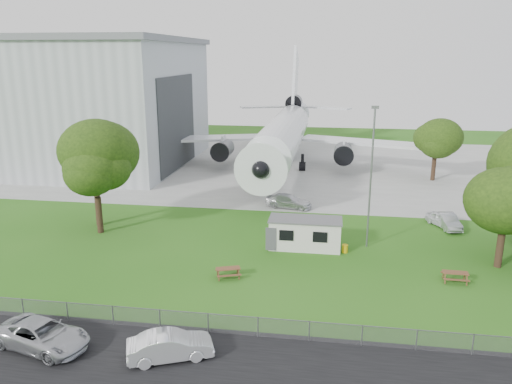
# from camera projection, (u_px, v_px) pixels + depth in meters

# --- Properties ---
(ground) EXTENTS (160.00, 160.00, 0.00)m
(ground) POSITION_uv_depth(u_px,v_px,m) (263.00, 270.00, 38.62)
(ground) COLOR #3E7A22
(asphalt_strip) EXTENTS (120.00, 8.00, 0.02)m
(asphalt_strip) POSITION_uv_depth(u_px,v_px,m) (229.00, 371.00, 26.23)
(asphalt_strip) COLOR black
(asphalt_strip) RESTS_ON ground
(concrete_apron) EXTENTS (120.00, 46.00, 0.03)m
(concrete_apron) POSITION_uv_depth(u_px,v_px,m) (298.00, 166.00, 74.82)
(concrete_apron) COLOR #B7B7B2
(concrete_apron) RESTS_ON ground
(hangar) EXTENTS (43.00, 31.00, 18.55)m
(hangar) POSITION_uv_depth(u_px,v_px,m) (50.00, 100.00, 75.98)
(hangar) COLOR #B2B7BC
(hangar) RESTS_ON ground
(airliner) EXTENTS (46.36, 47.73, 17.69)m
(airliner) POSITION_uv_depth(u_px,v_px,m) (284.00, 133.00, 71.68)
(airliner) COLOR white
(airliner) RESTS_ON ground
(site_cabin) EXTENTS (6.75, 2.71, 2.62)m
(site_cabin) POSITION_uv_depth(u_px,v_px,m) (305.00, 233.00, 42.71)
(site_cabin) COLOR silver
(site_cabin) RESTS_ON ground
(picnic_west) EXTENTS (2.20, 2.02, 0.76)m
(picnic_west) POSITION_uv_depth(u_px,v_px,m) (228.00, 277.00, 37.29)
(picnic_west) COLOR brown
(picnic_west) RESTS_ON ground
(picnic_east) EXTENTS (1.85, 1.56, 0.76)m
(picnic_east) POSITION_uv_depth(u_px,v_px,m) (454.00, 282.00, 36.59)
(picnic_east) COLOR brown
(picnic_east) RESTS_ON ground
(fence) EXTENTS (58.00, 0.04, 1.30)m
(fence) POSITION_uv_depth(u_px,v_px,m) (241.00, 336.00, 29.56)
(fence) COLOR gray
(fence) RESTS_ON ground
(lamp_mast) EXTENTS (0.16, 0.16, 12.00)m
(lamp_mast) POSITION_uv_depth(u_px,v_px,m) (371.00, 179.00, 41.73)
(lamp_mast) COLOR slate
(lamp_mast) RESTS_ON ground
(tree_west_big) EXTENTS (8.10, 8.10, 11.06)m
(tree_west_big) POSITION_uv_depth(u_px,v_px,m) (93.00, 155.00, 46.91)
(tree_west_big) COLOR #382619
(tree_west_big) RESTS_ON ground
(tree_west_small) EXTENTS (6.08, 6.08, 8.94)m
(tree_west_small) POSITION_uv_depth(u_px,v_px,m) (96.00, 171.00, 45.22)
(tree_west_small) COLOR #382619
(tree_west_small) RESTS_ON ground
(tree_east_front) EXTENTS (6.79, 6.79, 8.85)m
(tree_east_front) POSITION_uv_depth(u_px,v_px,m) (507.00, 200.00, 37.75)
(tree_east_front) COLOR #382619
(tree_east_front) RESTS_ON ground
(tree_far_apron) EXTENTS (6.13, 6.13, 8.45)m
(tree_far_apron) POSITION_uv_depth(u_px,v_px,m) (436.00, 140.00, 64.74)
(tree_far_apron) COLOR #382619
(tree_far_apron) RESTS_ON ground
(car_centre_sedan) EXTENTS (4.92, 3.28, 1.53)m
(car_centre_sedan) POSITION_uv_depth(u_px,v_px,m) (170.00, 346.00, 27.14)
(car_centre_sedan) COLOR white
(car_centre_sedan) RESTS_ON ground
(car_west_estate) EXTENTS (6.12, 3.96, 1.57)m
(car_west_estate) POSITION_uv_depth(u_px,v_px,m) (42.00, 335.00, 28.16)
(car_west_estate) COLOR #AAACB2
(car_west_estate) RESTS_ON ground
(car_ne_hatch) EXTENTS (3.21, 4.11, 1.31)m
(car_ne_hatch) POSITION_uv_depth(u_px,v_px,m) (443.00, 220.00, 48.22)
(car_ne_hatch) COLOR white
(car_ne_hatch) RESTS_ON ground
(car_ne_sedan) EXTENTS (2.10, 4.39, 1.39)m
(car_ne_sedan) POSITION_uv_depth(u_px,v_px,m) (448.00, 221.00, 47.73)
(car_ne_sedan) COLOR #A5A8AC
(car_ne_sedan) RESTS_ON ground
(car_apron_van) EXTENTS (5.32, 2.94, 1.46)m
(car_apron_van) POSITION_uv_depth(u_px,v_px,m) (289.00, 201.00, 54.09)
(car_apron_van) COLOR silver
(car_apron_van) RESTS_ON ground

